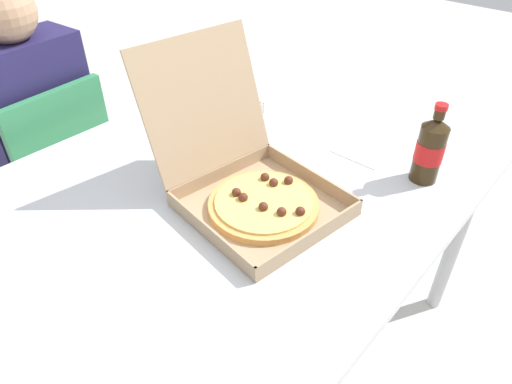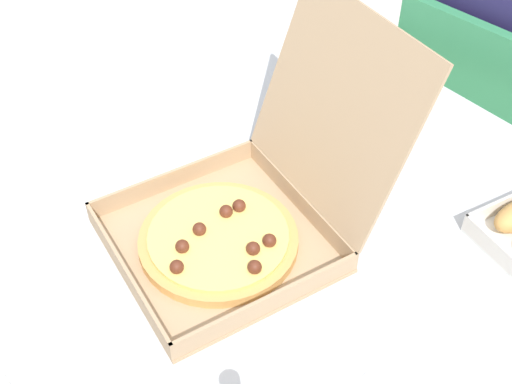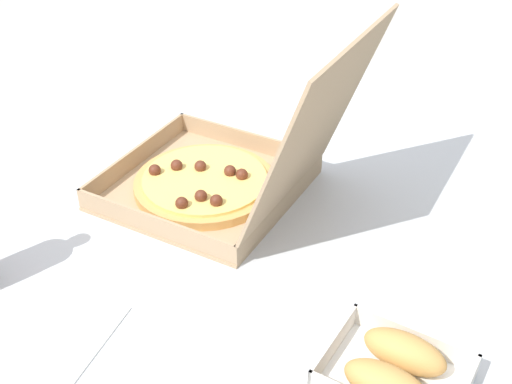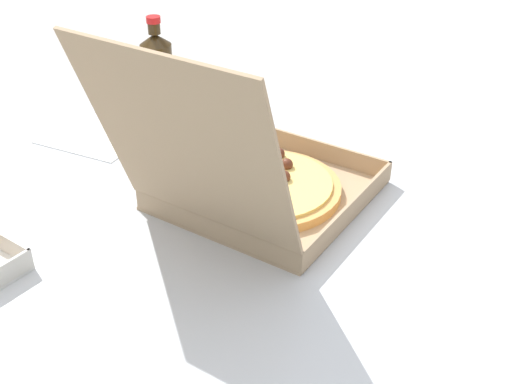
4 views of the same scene
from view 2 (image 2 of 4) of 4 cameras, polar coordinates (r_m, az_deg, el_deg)
The scene contains 4 objects.
dining_table at distance 1.27m, azimuth 2.16°, elevation -3.36°, with size 1.48×1.08×0.72m.
chair at distance 1.91m, azimuth 17.62°, elevation 5.88°, with size 0.43×0.43×0.83m.
diner_person at distance 1.85m, azimuth 19.98°, elevation 11.66°, with size 0.37×0.43×1.15m.
pizza_box_open at distance 1.14m, azimuth -1.37°, elevation -1.95°, with size 0.40×0.50×0.37m.
Camera 2 is at (0.64, -0.58, 1.59)m, focal length 46.80 mm.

